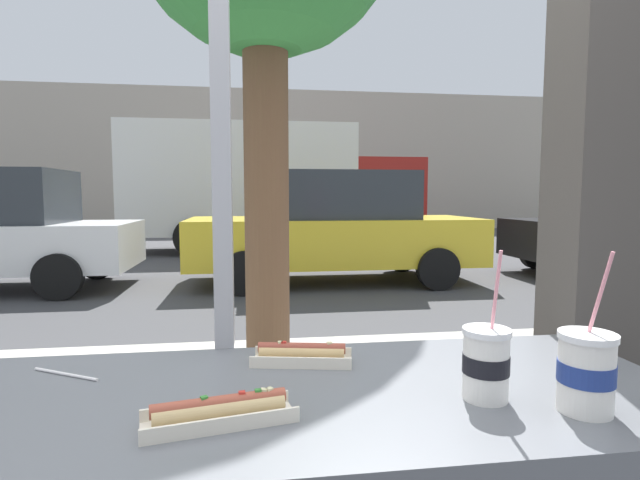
{
  "coord_description": "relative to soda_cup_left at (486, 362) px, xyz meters",
  "views": [
    {
      "loc": [
        0.07,
        -1.26,
        1.42
      ],
      "look_at": [
        0.66,
        2.87,
        1.04
      ],
      "focal_mm": 27.59,
      "sensor_mm": 36.0,
      "label": 1
    }
  ],
  "objects": [
    {
      "name": "ground_plane",
      "position": [
        -0.54,
        8.36,
        -1.09
      ],
      "size": [
        60.0,
        60.0,
        0.0
      ],
      "primitive_type": "plane",
      "color": "#424244"
    },
    {
      "name": "sidewalk_strip",
      "position": [
        -0.54,
        1.96,
        -1.01
      ],
      "size": [
        16.0,
        2.8,
        0.15
      ],
      "primitive_type": "cube",
      "color": "#B2ADA3",
      "rests_on": "ground"
    },
    {
      "name": "window_wall",
      "position": [
        -0.54,
        0.44,
        0.66
      ],
      "size": [
        2.75,
        0.2,
        2.9
      ],
      "color": "#423D38",
      "rests_on": "ground"
    },
    {
      "name": "building_facade_far",
      "position": [
        -0.54,
        19.6,
        1.71
      ],
      "size": [
        28.0,
        1.2,
        5.61
      ],
      "primitive_type": "cube",
      "color": "#A89E8E",
      "rests_on": "ground"
    },
    {
      "name": "soda_cup_left",
      "position": [
        0.0,
        0.0,
        0.0
      ],
      "size": [
        0.09,
        0.09,
        0.3
      ],
      "color": "silver",
      "rests_on": "window_counter"
    },
    {
      "name": "soda_cup_right",
      "position": [
        0.16,
        -0.08,
        0.0
      ],
      "size": [
        0.1,
        0.1,
        0.31
      ],
      "color": "silver",
      "rests_on": "window_counter"
    },
    {
      "name": "hotdog_tray_near",
      "position": [
        -0.34,
        0.26,
        -0.05
      ],
      "size": [
        0.25,
        0.13,
        0.05
      ],
      "color": "beige",
      "rests_on": "window_counter"
    },
    {
      "name": "hotdog_tray_far",
      "position": [
        -0.52,
        -0.03,
        -0.05
      ],
      "size": [
        0.28,
        0.13,
        0.05
      ],
      "color": "beige",
      "rests_on": "window_counter"
    },
    {
      "name": "loose_straw",
      "position": [
        -0.88,
        0.25,
        -0.07
      ],
      "size": [
        0.17,
        0.1,
        0.01
      ],
      "primitive_type": "cylinder",
      "rotation": [
        0.0,
        1.57,
        -0.52
      ],
      "color": "white",
      "rests_on": "window_counter"
    },
    {
      "name": "parked_car_yellow",
      "position": [
        0.88,
        6.99,
        -0.19
      ],
      "size": [
        4.63,
        2.01,
        1.8
      ],
      "color": "gold",
      "rests_on": "ground"
    },
    {
      "name": "parked_car_black",
      "position": [
        6.33,
        6.99,
        -0.24
      ],
      "size": [
        4.38,
        1.93,
        1.68
      ],
      "color": "black",
      "rests_on": "ground"
    },
    {
      "name": "box_truck",
      "position": [
        -0.02,
        11.78,
        0.61
      ],
      "size": [
        7.35,
        2.44,
        3.14
      ],
      "color": "silver",
      "rests_on": "ground"
    },
    {
      "name": "pedestrian",
      "position": [
        1.14,
        1.21,
        -0.0
      ],
      "size": [
        0.32,
        0.32,
        1.63
      ],
      "color": "#3E1B3D",
      "rests_on": "sidewalk_strip"
    }
  ]
}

